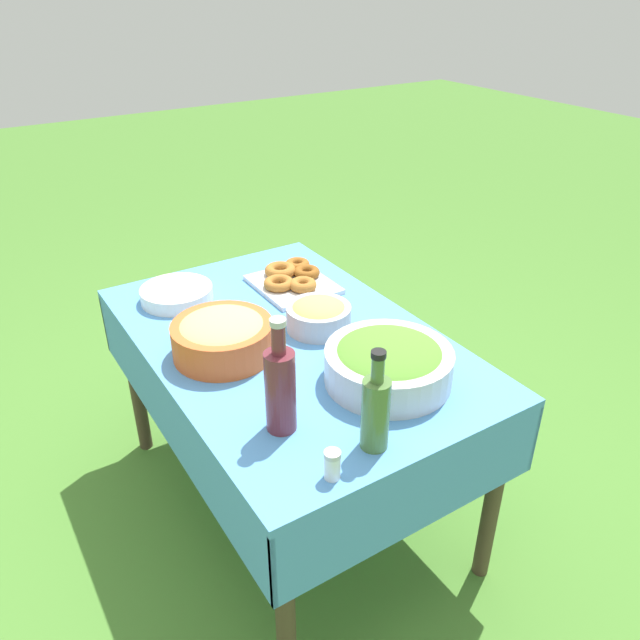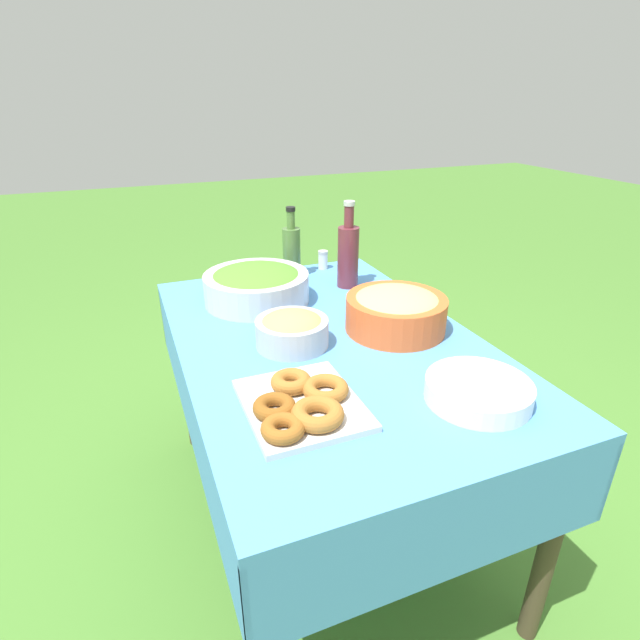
% 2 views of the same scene
% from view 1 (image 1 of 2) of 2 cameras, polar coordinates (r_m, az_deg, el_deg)
% --- Properties ---
extents(ground_plane, '(14.00, 14.00, 0.00)m').
position_cam_1_polar(ground_plane, '(2.34, -2.40, -16.18)').
color(ground_plane, '#477A2D').
extents(picnic_table, '(1.27, 0.82, 0.69)m').
position_cam_1_polar(picnic_table, '(1.96, -2.76, -4.03)').
color(picnic_table, '#4C8CD1').
rests_on(picnic_table, ground_plane).
extents(salad_bowl, '(0.35, 0.35, 0.12)m').
position_cam_1_polar(salad_bowl, '(1.69, 6.28, -3.85)').
color(salad_bowl, silver).
rests_on(salad_bowl, picnic_table).
extents(pasta_bowl, '(0.29, 0.29, 0.12)m').
position_cam_1_polar(pasta_bowl, '(1.82, -8.91, -1.41)').
color(pasta_bowl, '#E05B28').
rests_on(pasta_bowl, picnic_table).
extents(donut_platter, '(0.31, 0.26, 0.05)m').
position_cam_1_polar(donut_platter, '(2.22, -2.57, 3.77)').
color(donut_platter, silver).
rests_on(donut_platter, picnic_table).
extents(plate_stack, '(0.24, 0.24, 0.05)m').
position_cam_1_polar(plate_stack, '(2.16, -12.97, 2.34)').
color(plate_stack, white).
rests_on(plate_stack, picnic_table).
extents(olive_oil_bottle, '(0.07, 0.07, 0.26)m').
position_cam_1_polar(olive_oil_bottle, '(1.45, 5.10, -8.24)').
color(olive_oil_bottle, '#4C7238').
rests_on(olive_oil_bottle, picnic_table).
extents(wine_bottle, '(0.08, 0.08, 0.31)m').
position_cam_1_polar(wine_bottle, '(1.49, -3.65, -6.16)').
color(wine_bottle, maroon).
rests_on(wine_bottle, picnic_table).
extents(fruit_bowl, '(0.20, 0.20, 0.10)m').
position_cam_1_polar(fruit_bowl, '(1.93, -0.12, 0.48)').
color(fruit_bowl, '#B2B7BC').
rests_on(fruit_bowl, picnic_table).
extents(salt_shaker, '(0.04, 0.04, 0.07)m').
position_cam_1_polar(salt_shaker, '(1.40, 1.13, -13.08)').
color(salt_shaker, white).
rests_on(salt_shaker, picnic_table).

